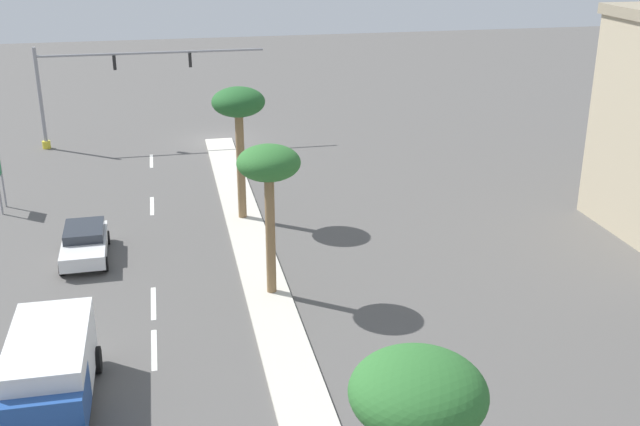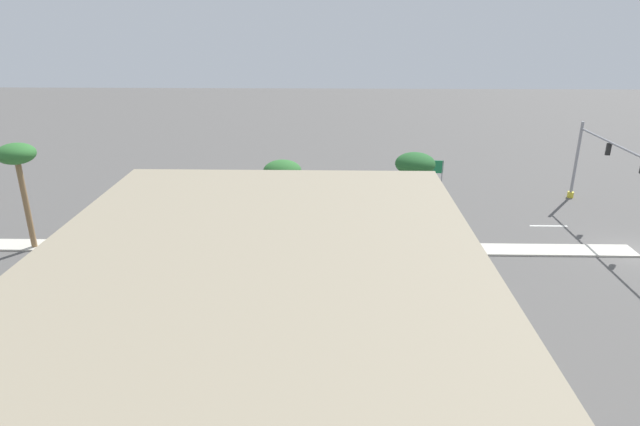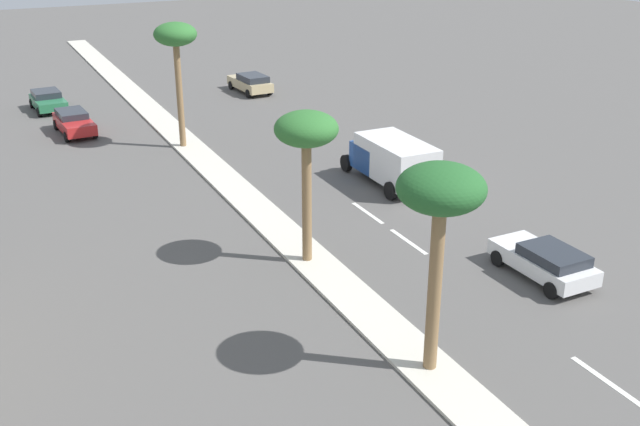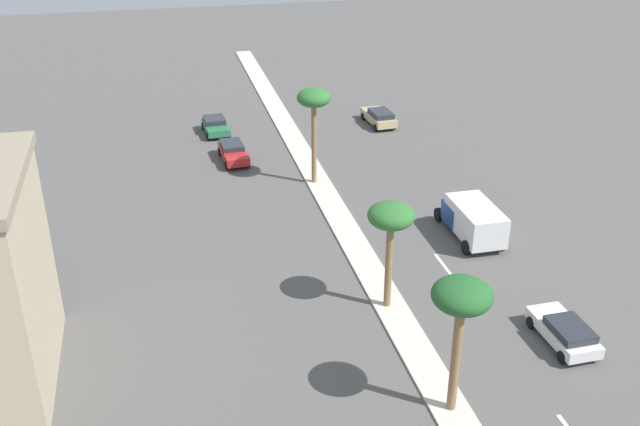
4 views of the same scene
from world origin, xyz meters
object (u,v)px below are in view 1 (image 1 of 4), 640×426
palm_tree_outboard (269,169)px  sedan_white_inboard (85,243)px  traffic_signal_gantry (96,84)px  box_truck (50,373)px  palm_tree_leading (239,108)px  palm_tree_center (417,408)px

palm_tree_outboard → sedan_white_inboard: (7.62, -5.22, -4.58)m
traffic_signal_gantry → palm_tree_outboard: 25.16m
box_truck → palm_tree_outboard: bearing=-140.4°
traffic_signal_gantry → palm_tree_leading: size_ratio=2.24×
palm_tree_leading → palm_tree_center: size_ratio=0.92×
traffic_signal_gantry → box_truck: (-0.15, 30.27, -2.83)m
palm_tree_outboard → box_truck: (7.74, 6.41, -3.99)m
palm_tree_leading → box_truck: palm_tree_leading is taller
palm_tree_outboard → sedan_white_inboard: bearing=-34.4°
traffic_signal_gantry → sedan_white_inboard: bearing=90.8°
palm_tree_leading → palm_tree_outboard: size_ratio=1.08×
palm_tree_center → sedan_white_inboard: palm_tree_center is taller
traffic_signal_gantry → palm_tree_center: size_ratio=2.06×
traffic_signal_gantry → box_truck: bearing=90.3°
palm_tree_outboard → palm_tree_center: 17.09m
sedan_white_inboard → box_truck: bearing=89.4°
palm_tree_outboard → palm_tree_leading: bearing=-88.5°
palm_tree_leading → palm_tree_center: (-0.36, 25.57, 0.57)m
traffic_signal_gantry → palm_tree_center: (-8.04, 40.92, 2.15)m
palm_tree_center → sedan_white_inboard: bearing=-70.8°
palm_tree_leading → palm_tree_outboard: 8.52m
traffic_signal_gantry → palm_tree_center: 41.76m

